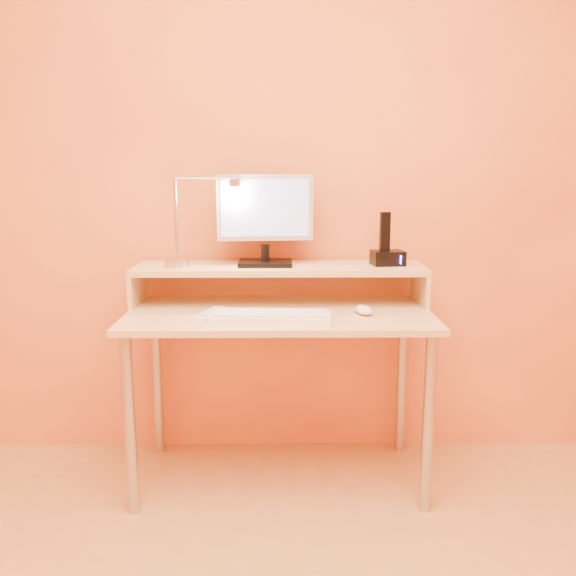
{
  "coord_description": "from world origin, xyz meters",
  "views": [
    {
      "loc": [
        0.01,
        -1.15,
        1.27
      ],
      "look_at": [
        0.03,
        1.13,
        0.82
      ],
      "focal_mm": 37.64,
      "sensor_mm": 36.0,
      "label": 1
    }
  ],
  "objects_px": {
    "monitor_panel": "(265,208)",
    "mouse": "(364,310)",
    "remote_control": "(211,314)",
    "keyboard": "(271,317)",
    "lamp_base": "(178,264)",
    "phone_dock": "(388,258)"
  },
  "relations": [
    {
      "from": "monitor_panel",
      "to": "mouse",
      "type": "bearing_deg",
      "value": -35.08
    },
    {
      "from": "remote_control",
      "to": "mouse",
      "type": "bearing_deg",
      "value": 22.16
    },
    {
      "from": "monitor_panel",
      "to": "keyboard",
      "type": "distance_m",
      "value": 0.49
    },
    {
      "from": "keyboard",
      "to": "remote_control",
      "type": "relative_size",
      "value": 2.32
    },
    {
      "from": "monitor_panel",
      "to": "lamp_base",
      "type": "height_order",
      "value": "monitor_panel"
    },
    {
      "from": "monitor_panel",
      "to": "keyboard",
      "type": "xyz_separation_m",
      "value": [
        0.03,
        -0.31,
        -0.39
      ]
    },
    {
      "from": "lamp_base",
      "to": "phone_dock",
      "type": "height_order",
      "value": "phone_dock"
    },
    {
      "from": "lamp_base",
      "to": "keyboard",
      "type": "bearing_deg",
      "value": -34.72
    },
    {
      "from": "phone_dock",
      "to": "keyboard",
      "type": "relative_size",
      "value": 0.29
    },
    {
      "from": "mouse",
      "to": "phone_dock",
      "type": "bearing_deg",
      "value": 44.22
    },
    {
      "from": "lamp_base",
      "to": "mouse",
      "type": "distance_m",
      "value": 0.78
    },
    {
      "from": "monitor_panel",
      "to": "phone_dock",
      "type": "height_order",
      "value": "monitor_panel"
    },
    {
      "from": "lamp_base",
      "to": "phone_dock",
      "type": "bearing_deg",
      "value": 1.98
    },
    {
      "from": "lamp_base",
      "to": "remote_control",
      "type": "distance_m",
      "value": 0.31
    },
    {
      "from": "monitor_panel",
      "to": "lamp_base",
      "type": "relative_size",
      "value": 3.95
    },
    {
      "from": "remote_control",
      "to": "monitor_panel",
      "type": "bearing_deg",
      "value": 70.04
    },
    {
      "from": "monitor_panel",
      "to": "phone_dock",
      "type": "distance_m",
      "value": 0.55
    },
    {
      "from": "lamp_base",
      "to": "keyboard",
      "type": "distance_m",
      "value": 0.5
    },
    {
      "from": "lamp_base",
      "to": "mouse",
      "type": "xyz_separation_m",
      "value": [
        0.74,
        -0.18,
        -0.15
      ]
    },
    {
      "from": "keyboard",
      "to": "mouse",
      "type": "bearing_deg",
      "value": 16.39
    },
    {
      "from": "monitor_panel",
      "to": "remote_control",
      "type": "xyz_separation_m",
      "value": [
        -0.2,
        -0.25,
        -0.39
      ]
    },
    {
      "from": "keyboard",
      "to": "mouse",
      "type": "distance_m",
      "value": 0.37
    }
  ]
}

